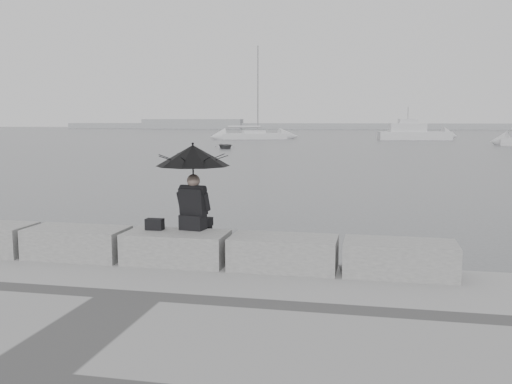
% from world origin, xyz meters
% --- Properties ---
extents(ground, '(360.00, 360.00, 0.00)m').
position_xyz_m(ground, '(0.00, 0.00, 0.00)').
color(ground, '#4D4F52').
rests_on(ground, ground).
extents(stone_block_left, '(1.60, 0.80, 0.50)m').
position_xyz_m(stone_block_left, '(-1.70, -0.45, 0.75)').
color(stone_block_left, slate).
rests_on(stone_block_left, promenade).
extents(stone_block_centre, '(1.60, 0.80, 0.50)m').
position_xyz_m(stone_block_centre, '(0.00, -0.45, 0.75)').
color(stone_block_centre, slate).
rests_on(stone_block_centre, promenade).
extents(stone_block_right, '(1.60, 0.80, 0.50)m').
position_xyz_m(stone_block_right, '(1.70, -0.45, 0.75)').
color(stone_block_right, slate).
rests_on(stone_block_right, promenade).
extents(stone_block_far_right, '(1.60, 0.80, 0.50)m').
position_xyz_m(stone_block_far_right, '(3.40, -0.45, 0.75)').
color(stone_block_far_right, slate).
rests_on(stone_block_far_right, promenade).
extents(seated_person, '(1.18, 1.18, 1.39)m').
position_xyz_m(seated_person, '(0.19, -0.14, 2.01)').
color(seated_person, black).
rests_on(seated_person, stone_block_centre).
extents(bag, '(0.28, 0.16, 0.18)m').
position_xyz_m(bag, '(-0.40, -0.33, 1.09)').
color(bag, black).
rests_on(bag, stone_block_centre).
extents(distant_landmass, '(180.00, 8.00, 2.80)m').
position_xyz_m(distant_landmass, '(-8.14, 154.51, 0.90)').
color(distant_landmass, '#97999C').
rests_on(distant_landmass, ground).
extents(sailboat_left, '(9.28, 5.86, 12.90)m').
position_xyz_m(sailboat_left, '(-13.76, 69.50, 0.51)').
color(sailboat_left, '#BBBBBD').
rests_on(sailboat_left, ground).
extents(motor_cruiser, '(9.84, 4.24, 4.50)m').
position_xyz_m(motor_cruiser, '(8.05, 71.29, 0.89)').
color(motor_cruiser, '#BBBBBD').
rests_on(motor_cruiser, ground).
extents(dinghy, '(3.08, 2.08, 0.48)m').
position_xyz_m(dinghy, '(-11.04, 43.79, 0.24)').
color(dinghy, slate).
rests_on(dinghy, ground).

